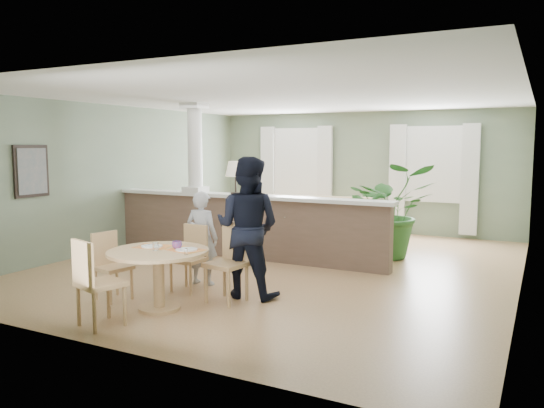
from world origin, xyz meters
The scene contains 12 objects.
ground centered at (0.00, 0.00, 0.00)m, with size 8.00×8.00×0.00m, color tan.
room_shell centered at (-0.03, 0.63, 1.81)m, with size 7.02×8.02×2.71m.
pony_wall centered at (-0.99, 0.20, 0.71)m, with size 5.32×0.38×2.70m.
sofa centered at (-0.37, 1.97, 0.46)m, with size 3.15×1.23×0.92m, color olive.
houseplant centered at (1.36, 1.40, 0.83)m, with size 1.49×1.29×1.65m, color #2B6126.
dining_table centered at (-0.31, -2.79, 0.57)m, with size 1.19×1.19×0.81m.
chair_far_boy centered at (-0.49, -1.91, 0.49)m, with size 0.41×0.41×0.88m.
chair_far_man centered at (0.25, -2.09, 0.54)m, with size 0.50×0.50×0.99m.
chair_near centered at (-0.51, -3.62, 0.53)m, with size 0.54×0.54×0.97m.
chair_side centered at (-1.14, -2.74, 0.47)m, with size 0.46×0.46×0.86m.
child_person centered at (-0.51, -1.61, 0.66)m, with size 0.48×0.32×1.33m, color #AAAAAF.
man_person centered at (0.35, -1.83, 0.91)m, with size 0.88×0.69×1.81m, color black.
Camera 1 is at (3.72, -7.67, 1.96)m, focal length 35.00 mm.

